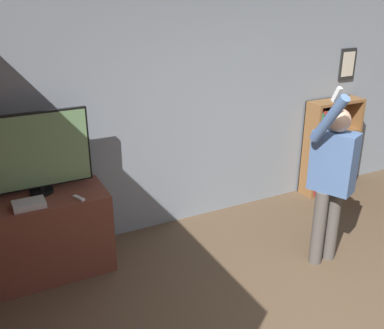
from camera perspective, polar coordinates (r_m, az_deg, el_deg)
The scene contains 7 objects.
wall_back at distance 5.19m, azimuth 1.42°, elevation 7.16°, with size 7.14×0.09×2.70m.
tv_ledge at distance 4.63m, azimuth -17.70°, elevation -8.50°, with size 1.15×0.58×0.82m.
television at distance 4.38m, azimuth -19.15°, elevation 1.41°, with size 0.99×0.22×0.79m.
game_console at distance 4.27m, azimuth -19.99°, elevation -4.77°, with size 0.28×0.19×0.05m.
remote_loose at distance 4.30m, azimuth -14.19°, elevation -4.15°, with size 0.09×0.14×0.02m.
bookshelf at distance 6.29m, azimuth 16.66°, elevation 2.18°, with size 0.77×0.28×1.28m.
person at distance 4.53m, azimuth 17.40°, elevation -1.08°, with size 0.55×0.54×1.88m.
Camera 1 is at (-2.39, -1.70, 2.67)m, focal length 42.00 mm.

